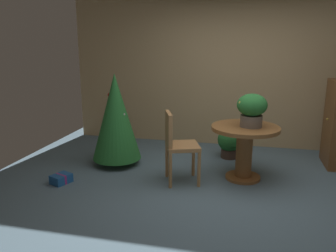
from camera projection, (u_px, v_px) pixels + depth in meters
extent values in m
plane|color=slate|center=(227.00, 195.00, 4.18)|extent=(6.60, 6.60, 0.00)
cube|color=tan|center=(238.00, 73.00, 5.95)|extent=(6.00, 0.10, 2.60)
cylinder|color=brown|center=(243.00, 177.00, 4.68)|extent=(0.47, 0.47, 0.04)
cylinder|color=brown|center=(244.00, 153.00, 4.60)|extent=(0.22, 0.22, 0.65)
cylinder|color=brown|center=(245.00, 128.00, 4.51)|extent=(0.90, 0.90, 0.05)
cylinder|color=#665B51|center=(251.00, 121.00, 4.47)|extent=(0.29, 0.29, 0.15)
ellipsoid|color=#287533|center=(252.00, 105.00, 4.42)|extent=(0.39, 0.39, 0.29)
sphere|color=#EAD14C|center=(242.00, 103.00, 4.36)|extent=(0.08, 0.08, 0.08)
sphere|color=#EAD14C|center=(247.00, 106.00, 4.30)|extent=(0.06, 0.06, 0.06)
sphere|color=#EAD14C|center=(257.00, 104.00, 4.45)|extent=(0.06, 0.06, 0.06)
cylinder|color=#B27F4C|center=(193.00, 159.00, 4.74)|extent=(0.04, 0.04, 0.47)
cylinder|color=#B27F4C|center=(199.00, 169.00, 4.37)|extent=(0.04, 0.04, 0.47)
cylinder|color=#B27F4C|center=(167.00, 161.00, 4.70)|extent=(0.04, 0.04, 0.47)
cylinder|color=#B27F4C|center=(170.00, 171.00, 4.33)|extent=(0.04, 0.04, 0.47)
cube|color=#B27F4C|center=(183.00, 146.00, 4.47)|extent=(0.54, 0.54, 0.05)
cube|color=#B27F4C|center=(169.00, 129.00, 4.39)|extent=(0.18, 0.38, 0.43)
cylinder|color=brown|center=(117.00, 161.00, 5.24)|extent=(0.10, 0.10, 0.10)
cone|color=#287533|center=(116.00, 117.00, 5.07)|extent=(0.73, 0.73, 1.29)
sphere|color=red|center=(113.00, 113.00, 5.21)|extent=(0.06, 0.06, 0.06)
sphere|color=gold|center=(116.00, 108.00, 5.17)|extent=(0.06, 0.06, 0.06)
sphere|color=silver|center=(116.00, 93.00, 5.07)|extent=(0.07, 0.07, 0.07)
sphere|color=red|center=(116.00, 90.00, 5.05)|extent=(0.06, 0.06, 0.06)
sphere|color=silver|center=(116.00, 96.00, 5.08)|extent=(0.06, 0.06, 0.06)
sphere|color=gold|center=(131.00, 142.00, 5.37)|extent=(0.04, 0.04, 0.04)
sphere|color=red|center=(110.00, 95.00, 5.02)|extent=(0.06, 0.06, 0.06)
sphere|color=silver|center=(124.00, 114.00, 4.98)|extent=(0.05, 0.05, 0.05)
cube|color=#1E569E|center=(61.00, 179.00, 4.52)|extent=(0.27, 0.30, 0.12)
cube|color=#9E287A|center=(61.00, 179.00, 4.52)|extent=(0.19, 0.10, 0.12)
sphere|color=#B29338|center=(327.00, 119.00, 5.07)|extent=(0.04, 0.04, 0.04)
cylinder|color=#4C382D|center=(229.00, 153.00, 5.51)|extent=(0.26, 0.26, 0.15)
sphere|color=#287533|center=(230.00, 140.00, 5.46)|extent=(0.38, 0.38, 0.38)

